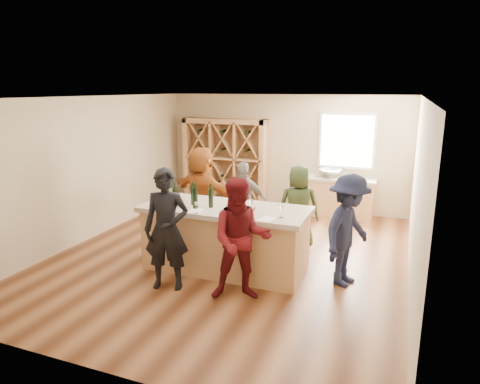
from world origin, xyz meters
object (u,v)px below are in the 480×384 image
(wine_bottle_c, at_px, (193,195))
(person_far_mid, at_px, (244,202))
(wine_rack, at_px, (225,162))
(sink, at_px, (330,173))
(wine_bottle_d, at_px, (195,198))
(person_near_right, at_px, (241,240))
(wine_bottle_a, at_px, (175,196))
(person_near_left, at_px, (167,230))
(person_far_right, at_px, (298,207))
(person_server, at_px, (348,231))
(tasting_counter_base, at_px, (225,241))
(wine_bottle_b, at_px, (175,198))
(person_far_left, at_px, (202,192))
(wine_bottle_e, at_px, (211,198))

(wine_bottle_c, relative_size, person_far_mid, 0.20)
(wine_rack, xyz_separation_m, sink, (2.70, -0.07, -0.09))
(wine_bottle_d, distance_m, person_near_right, 1.22)
(wine_bottle_a, distance_m, person_near_left, 0.88)
(person_far_right, bearing_deg, person_near_left, 46.09)
(person_server, bearing_deg, tasting_counter_base, 113.82)
(wine_bottle_d, height_order, person_near_right, person_near_right)
(wine_bottle_a, relative_size, wine_bottle_b, 0.96)
(person_far_left, bearing_deg, person_server, 176.47)
(wine_bottle_c, bearing_deg, person_near_left, -90.10)
(wine_rack, bearing_deg, person_far_left, -77.51)
(sink, distance_m, wine_bottle_d, 4.29)
(wine_rack, relative_size, sink, 4.06)
(person_near_right, bearing_deg, wine_rack, 93.51)
(wine_bottle_e, relative_size, person_near_right, 0.18)
(person_server, distance_m, person_far_left, 3.28)
(wine_bottle_e, distance_m, person_far_right, 1.91)
(person_near_left, bearing_deg, wine_bottle_d, 62.77)
(person_far_right, relative_size, person_far_left, 0.87)
(wine_bottle_c, xyz_separation_m, person_server, (2.49, 0.22, -0.37))
(wine_bottle_c, bearing_deg, wine_bottle_d, -55.22)
(tasting_counter_base, bearing_deg, person_far_right, 57.96)
(tasting_counter_base, relative_size, wine_bottle_b, 8.82)
(person_near_left, bearing_deg, wine_bottle_b, 92.75)
(person_far_mid, bearing_deg, wine_bottle_d, 72.77)
(person_far_left, bearing_deg, person_near_right, 145.74)
(sink, bearing_deg, wine_bottle_e, -108.16)
(person_near_right, bearing_deg, person_near_left, 162.08)
(wine_bottle_b, xyz_separation_m, wine_bottle_c, (0.21, 0.24, 0.01))
(person_near_left, bearing_deg, wine_bottle_e, 52.05)
(wine_rack, bearing_deg, person_far_right, -43.90)
(wine_bottle_b, xyz_separation_m, person_far_right, (1.63, 1.71, -0.43))
(wine_bottle_e, bearing_deg, sink, 71.84)
(wine_bottle_c, height_order, wine_bottle_d, wine_bottle_d)
(wine_bottle_a, height_order, wine_bottle_d, wine_bottle_d)
(wine_bottle_d, height_order, wine_bottle_e, wine_bottle_d)
(person_near_left, bearing_deg, wine_rack, 87.46)
(wine_rack, relative_size, person_server, 1.27)
(wine_bottle_b, bearing_deg, person_near_right, -22.05)
(wine_bottle_a, xyz_separation_m, person_server, (2.77, 0.31, -0.36))
(tasting_counter_base, bearing_deg, wine_bottle_d, -147.40)
(person_far_right, bearing_deg, sink, -107.00)
(person_near_right, bearing_deg, sink, 62.19)
(wine_rack, xyz_separation_m, wine_bottle_a, (0.80, -3.98, 0.12))
(person_far_right, height_order, person_far_left, person_far_left)
(person_far_mid, bearing_deg, person_far_right, 172.33)
(person_near_right, bearing_deg, person_far_right, 60.87)
(sink, bearing_deg, tasting_counter_base, -105.82)
(wine_rack, height_order, person_far_right, wine_rack)
(tasting_counter_base, bearing_deg, sink, 74.18)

